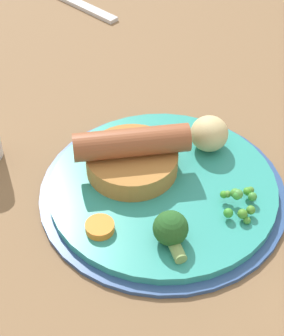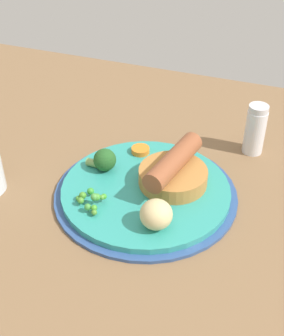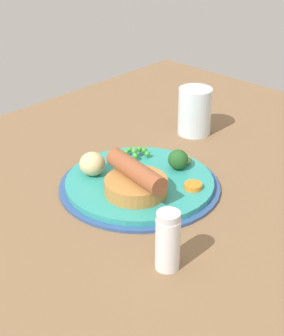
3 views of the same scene
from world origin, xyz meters
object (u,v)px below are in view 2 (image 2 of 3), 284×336
Objects in this scene: broccoli_floret_near at (104,160)px; carrot_slice_2 at (140,150)px; dinner_plate at (147,190)px; potato_chunk_1 at (156,214)px; salt_shaker at (255,129)px; sausage_pudding at (173,172)px; pea_pile at (91,199)px.

broccoli_floret_near reaches higher than carrot_slice_2.
dinner_plate is 6.16× the size of potato_chunk_1.
carrot_slice_2 reaches higher than dinner_plate.
salt_shaker is (-8.12, -22.68, 0.72)cm from potato_chunk_1.
salt_shaker is at bearing -109.71° from potato_chunk_1.
pea_pile is (8.57, 8.08, -0.99)cm from sausage_pudding.
sausage_pudding is 4.37× the size of carrot_slice_2.
salt_shaker is (-18.95, -14.10, 1.04)cm from broccoli_floret_near.
carrot_slice_2 is at bearing -97.31° from pea_pile.
broccoli_floret_near reaches higher than pea_pile.
salt_shaker is (-17.31, -21.87, 1.63)cm from pea_pile.
potato_chunk_1 is at bearing 117.47° from carrot_slice_2.
dinner_plate is 5.84× the size of pea_pile.
carrot_slice_2 is (-1.74, -13.53, -0.57)cm from pea_pile.
dinner_plate is 8.46cm from pea_pile.
broccoli_floret_near is (7.05, -1.53, 2.40)cm from dinner_plate.
broccoli_floret_near is 1.11× the size of potato_chunk_1.
salt_shaker reaches higher than sausage_pudding.
sausage_pudding is at bearing 57.61° from salt_shaker.
broccoli_floret_near is 23.64cm from salt_shaker.
carrot_slice_2 is at bearing -63.19° from dinner_plate.
potato_chunk_1 is 16.23cm from carrot_slice_2.
salt_shaker is (-15.58, -8.34, 2.20)cm from carrot_slice_2.
potato_chunk_1 is 1.49× the size of carrot_slice_2.
dinner_plate is 2.10× the size of sausage_pudding.
pea_pile is 13.65cm from carrot_slice_2.
broccoli_floret_near is at bearing 102.59° from sausage_pudding.
sausage_pudding reaches higher than potato_chunk_1.
carrot_slice_2 is (7.45, -14.34, -1.49)cm from potato_chunk_1.
broccoli_floret_near is at bearing 59.61° from carrot_slice_2.
dinner_plate is at bearing -130.93° from pea_pile.
salt_shaker reaches higher than carrot_slice_2.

